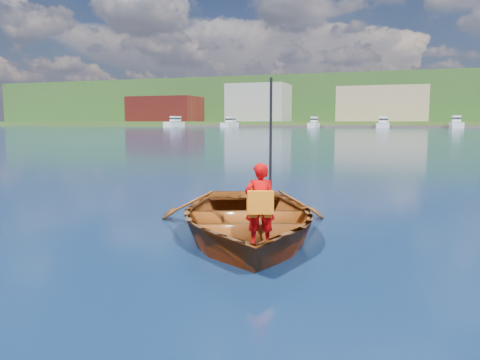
# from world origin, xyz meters

# --- Properties ---
(ground) EXTENTS (600.00, 600.00, 0.00)m
(ground) POSITION_xyz_m (0.00, 0.00, 0.00)
(ground) COLOR #102B48
(ground) RESTS_ON ground
(rowboat) EXTENTS (4.30, 5.01, 0.87)m
(rowboat) POSITION_xyz_m (-0.31, -0.87, 0.29)
(rowboat) COLOR brown
(rowboat) RESTS_ON ground
(child_paddler) EXTENTS (0.47, 0.43, 2.21)m
(child_paddler) POSITION_xyz_m (0.15, -1.66, 0.67)
(child_paddler) COLOR #C60406
(child_paddler) RESTS_ON ground
(shoreline) EXTENTS (400.00, 140.00, 22.00)m
(shoreline) POSITION_xyz_m (0.00, 236.61, 10.32)
(shoreline) COLOR #304E24
(shoreline) RESTS_ON ground
(dock) EXTENTS (160.01, 11.73, 0.80)m
(dock) POSITION_xyz_m (-1.45, 148.00, 0.40)
(dock) COLOR #50453C
(dock) RESTS_ON ground
(waterfront_buildings) EXTENTS (202.00, 16.00, 14.00)m
(waterfront_buildings) POSITION_xyz_m (-7.74, 165.00, 7.74)
(waterfront_buildings) COLOR maroon
(waterfront_buildings) RESTS_ON ground
(marina_yachts) EXTENTS (144.78, 13.28, 4.30)m
(marina_yachts) POSITION_xyz_m (5.31, 143.32, 1.36)
(marina_yachts) COLOR silver
(marina_yachts) RESTS_ON ground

